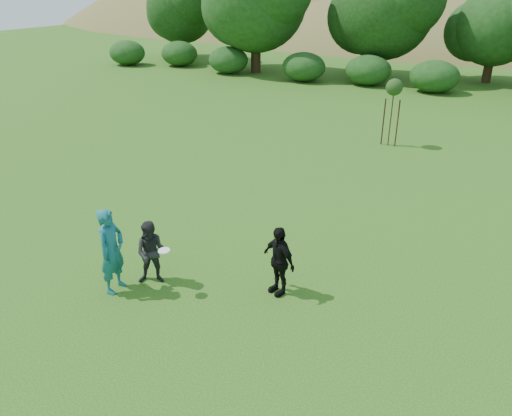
{
  "coord_description": "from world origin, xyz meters",
  "views": [
    {
      "loc": [
        5.66,
        -7.47,
        6.6
      ],
      "look_at": [
        0.0,
        3.0,
        1.1
      ],
      "focal_mm": 35.0,
      "sensor_mm": 36.0,
      "label": 1
    }
  ],
  "objects_px": {
    "player_black": "(279,261)",
    "sapling": "(394,89)",
    "player_teal": "(112,251)",
    "player_grey": "(152,253)"
  },
  "relations": [
    {
      "from": "player_black",
      "to": "sapling",
      "type": "height_order",
      "value": "sapling"
    },
    {
      "from": "sapling",
      "to": "player_teal",
      "type": "bearing_deg",
      "value": -100.7
    },
    {
      "from": "player_grey",
      "to": "sapling",
      "type": "xyz_separation_m",
      "value": [
        2.07,
        13.32,
        1.63
      ]
    },
    {
      "from": "player_grey",
      "to": "player_black",
      "type": "height_order",
      "value": "player_black"
    },
    {
      "from": "player_teal",
      "to": "sapling",
      "type": "height_order",
      "value": "sapling"
    },
    {
      "from": "player_black",
      "to": "player_teal",
      "type": "bearing_deg",
      "value": -129.25
    },
    {
      "from": "sapling",
      "to": "player_grey",
      "type": "bearing_deg",
      "value": -98.82
    },
    {
      "from": "player_black",
      "to": "sapling",
      "type": "relative_size",
      "value": 0.59
    },
    {
      "from": "player_grey",
      "to": "player_black",
      "type": "distance_m",
      "value": 2.96
    },
    {
      "from": "player_teal",
      "to": "sapling",
      "type": "relative_size",
      "value": 0.72
    }
  ]
}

